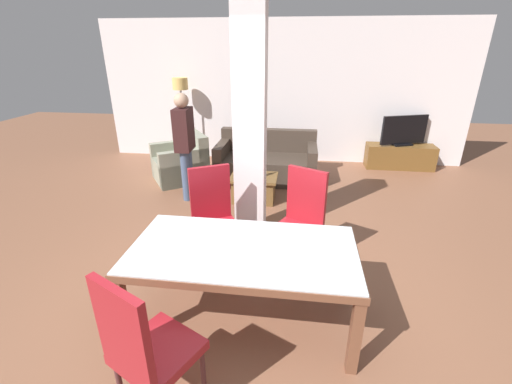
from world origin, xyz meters
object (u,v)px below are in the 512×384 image
(dining_chair_far_left, at_px, (214,215))
(armchair, at_px, (182,164))
(coffee_table, at_px, (254,188))
(bottle, at_px, (262,170))
(dining_table, at_px, (243,262))
(tv_screen, at_px, (404,131))
(sofa, at_px, (267,163))
(dining_chair_near_left, at_px, (144,346))
(tv_stand, at_px, (400,157))
(floor_lamp, at_px, (181,92))
(standing_person, at_px, (185,141))
(dining_chair_far_right, at_px, (300,218))

(dining_chair_far_left, distance_m, armchair, 2.68)
(coffee_table, height_order, bottle, bottle)
(dining_table, xyz_separation_m, tv_screen, (2.35, 4.37, 0.14))
(tv_screen, bearing_deg, sofa, -0.66)
(bottle, bearing_deg, dining_chair_far_left, -101.03)
(dining_chair_near_left, bearing_deg, bottle, 111.36)
(tv_stand, relative_size, floor_lamp, 0.77)
(dining_chair_near_left, bearing_deg, tv_screen, 88.73)
(floor_lamp, xyz_separation_m, standing_person, (0.65, -1.84, -0.46))
(bottle, bearing_deg, sofa, 91.51)
(standing_person, bearing_deg, dining_table, 25.90)
(dining_chair_far_right, height_order, tv_stand, dining_chair_far_right)
(coffee_table, distance_m, standing_person, 1.26)
(dining_chair_far_left, bearing_deg, tv_stand, -157.25)
(dining_chair_far_left, distance_m, dining_chair_far_right, 0.92)
(floor_lamp, bearing_deg, armchair, -74.86)
(bottle, distance_m, floor_lamp, 2.69)
(sofa, relative_size, tv_stand, 1.37)
(standing_person, bearing_deg, tv_screen, 115.97)
(dining_table, distance_m, standing_person, 2.79)
(bottle, height_order, standing_person, standing_person)
(floor_lamp, distance_m, standing_person, 2.00)
(sofa, bearing_deg, dining_chair_far_left, 83.59)
(dining_chair_far_right, relative_size, tv_stand, 0.85)
(coffee_table, xyz_separation_m, tv_stand, (2.61, 1.89, 0.02))
(sofa, bearing_deg, armchair, 10.16)
(floor_lamp, bearing_deg, sofa, -24.41)
(dining_chair_near_left, relative_size, tv_stand, 0.85)
(dining_chair_far_left, height_order, tv_stand, dining_chair_far_left)
(bottle, bearing_deg, dining_chair_far_right, -69.79)
(sofa, relative_size, standing_person, 1.08)
(dining_table, bearing_deg, sofa, 92.65)
(standing_person, bearing_deg, bottle, 90.23)
(tv_stand, xyz_separation_m, tv_screen, (-0.00, 0.00, 0.51))
(dining_chair_near_left, xyz_separation_m, tv_screen, (2.81, 5.28, 0.17))
(dining_table, relative_size, standing_person, 1.15)
(dining_table, relative_size, armchair, 1.60)
(dining_table, xyz_separation_m, armchair, (-1.64, 3.22, -0.30))
(tv_stand, xyz_separation_m, standing_person, (-3.64, -1.92, 0.70))
(armchair, xyz_separation_m, tv_stand, (4.00, 1.15, -0.06))
(dining_chair_far_right, bearing_deg, armchair, -20.81)
(dining_chair_far_right, bearing_deg, tv_screen, -91.42)
(dining_table, relative_size, dining_chair_far_left, 1.71)
(floor_lamp, height_order, standing_person, floor_lamp)
(dining_chair_near_left, height_order, sofa, dining_chair_near_left)
(floor_lamp, bearing_deg, bottle, -44.93)
(tv_stand, bearing_deg, sofa, -160.55)
(dining_table, bearing_deg, armchair, 117.06)
(coffee_table, xyz_separation_m, floor_lamp, (-1.68, 1.80, 1.18))
(dining_table, bearing_deg, bottle, 93.09)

